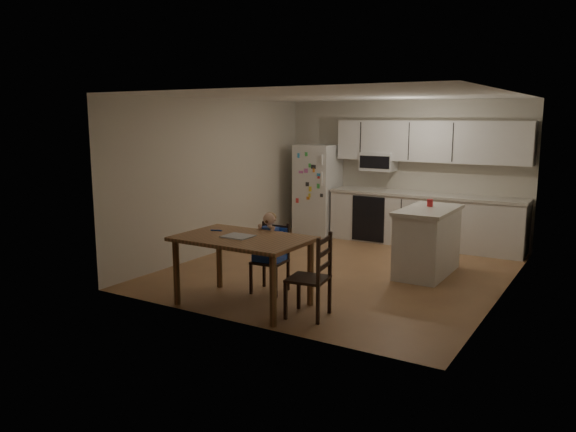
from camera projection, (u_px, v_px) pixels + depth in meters
The scene contains 10 objects.
room at pixel (356, 182), 8.39m from camera, with size 4.52×5.01×2.51m.
refrigerator at pixel (318, 190), 10.66m from camera, with size 0.72×0.70×1.70m, color silver.
kitchen_run at pixel (425, 195), 9.68m from camera, with size 3.37×0.62×2.15m.
kitchen_island at pixel (427, 241), 7.94m from camera, with size 0.67×1.28×0.95m.
red_cup at pixel (430, 203), 8.02m from camera, with size 0.08×0.08×0.10m, color red.
dining_table at pixel (243, 246), 6.58m from camera, with size 1.54×0.99×0.83m.
napkin at pixel (238, 236), 6.57m from camera, with size 0.33×0.29×0.01m, color #AFAFB4.
toddler_spoon at pixel (215, 230), 6.90m from camera, with size 0.02×0.02×0.12m, color #1A40B4.
chair_booster at pixel (271, 244), 7.11m from camera, with size 0.42×0.42×1.03m.
chair_side at pixel (316, 271), 6.18m from camera, with size 0.47×0.47×0.95m.
Camera 1 is at (3.48, -7.19, 2.21)m, focal length 35.00 mm.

